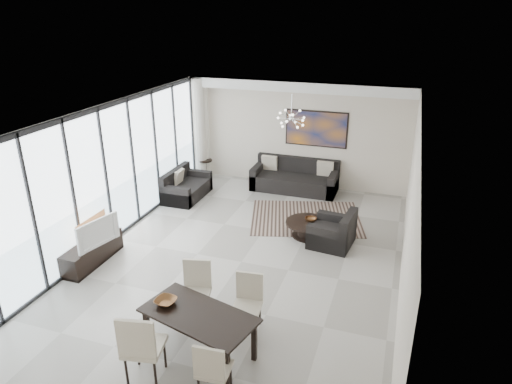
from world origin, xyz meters
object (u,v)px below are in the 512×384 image
at_px(coffee_table, 308,228).
at_px(tv_console, 93,252).
at_px(dining_table, 199,319).
at_px(television, 95,232).
at_px(sofa_main, 295,180).

xyz_separation_m(coffee_table, tv_console, (-3.75, -2.44, 0.03)).
bearing_deg(dining_table, television, 151.33).
xyz_separation_m(coffee_table, television, (-3.59, -2.47, 0.53)).
relative_size(sofa_main, tv_console, 1.59).
height_order(television, dining_table, television).
bearing_deg(sofa_main, coffee_table, -70.00).
bearing_deg(coffee_table, sofa_main, 110.00).
relative_size(tv_console, television, 1.52).
height_order(tv_console, television, television).
distance_m(television, dining_table, 3.33).
height_order(coffee_table, dining_table, dining_table).
xyz_separation_m(television, dining_table, (2.92, -1.60, -0.13)).
bearing_deg(coffee_table, dining_table, -99.45).
distance_m(tv_console, dining_table, 3.50).
height_order(sofa_main, television, television).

